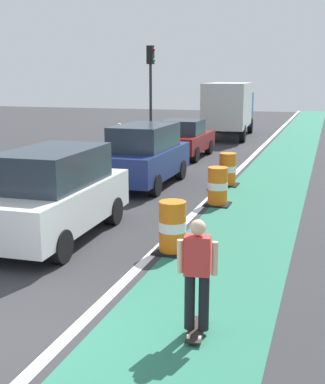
# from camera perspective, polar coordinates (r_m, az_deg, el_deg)

# --- Properties ---
(ground_plane) EXTENTS (100.00, 100.00, 0.00)m
(ground_plane) POSITION_cam_1_polar(r_m,az_deg,el_deg) (7.91, -17.42, -14.98)
(ground_plane) COLOR #2D2D30
(bike_lane_strip) EXTENTS (2.50, 80.00, 0.01)m
(bike_lane_strip) POSITION_cam_1_polar(r_m,az_deg,el_deg) (18.09, 11.81, 0.91)
(bike_lane_strip) COLOR #286B51
(bike_lane_strip) RESTS_ON ground
(lane_divider_stripe) EXTENTS (0.20, 80.00, 0.01)m
(lane_divider_stripe) POSITION_cam_1_polar(r_m,az_deg,el_deg) (18.30, 7.15, 1.22)
(lane_divider_stripe) COLOR silver
(lane_divider_stripe) RESTS_ON ground
(skateboarder_on_lane) EXTENTS (0.57, 0.82, 1.69)m
(skateboarder_on_lane) POSITION_cam_1_polar(r_m,az_deg,el_deg) (7.28, 3.84, -8.97)
(skateboarder_on_lane) COLOR black
(skateboarder_on_lane) RESTS_ON ground
(parked_suv_nearest) EXTENTS (2.04, 4.66, 2.04)m
(parked_suv_nearest) POSITION_cam_1_polar(r_m,az_deg,el_deg) (11.77, -11.81, -0.18)
(parked_suv_nearest) COLOR silver
(parked_suv_nearest) RESTS_ON ground
(parked_suv_second) EXTENTS (1.93, 4.60, 2.04)m
(parked_suv_second) POSITION_cam_1_polar(r_m,az_deg,el_deg) (17.27, -1.95, 4.10)
(parked_suv_second) COLOR navy
(parked_suv_second) RESTS_ON ground
(parked_sedan_third) EXTENTS (1.96, 4.12, 1.70)m
(parked_sedan_third) POSITION_cam_1_polar(r_m,az_deg,el_deg) (23.47, 2.42, 5.85)
(parked_sedan_third) COLOR maroon
(parked_sedan_third) RESTS_ON ground
(traffic_barrel_front) EXTENTS (0.73, 0.73, 1.09)m
(traffic_barrel_front) POSITION_cam_1_polar(r_m,az_deg,el_deg) (10.72, 1.11, -3.95)
(traffic_barrel_front) COLOR orange
(traffic_barrel_front) RESTS_ON ground
(traffic_barrel_mid) EXTENTS (0.73, 0.73, 1.09)m
(traffic_barrel_mid) POSITION_cam_1_polar(r_m,az_deg,el_deg) (14.75, 6.09, 0.58)
(traffic_barrel_mid) COLOR orange
(traffic_barrel_mid) RESTS_ON ground
(traffic_barrel_back) EXTENTS (0.73, 0.73, 1.09)m
(traffic_barrel_back) POSITION_cam_1_polar(r_m,az_deg,el_deg) (17.52, 7.18, 2.46)
(traffic_barrel_back) COLOR orange
(traffic_barrel_back) RESTS_ON ground
(delivery_truck_down_block) EXTENTS (2.79, 7.73, 3.23)m
(delivery_truck_down_block) POSITION_cam_1_polar(r_m,az_deg,el_deg) (31.52, 7.42, 9.33)
(delivery_truck_down_block) COLOR beige
(delivery_truck_down_block) RESTS_ON ground
(traffic_light_corner) EXTENTS (0.41, 0.32, 5.10)m
(traffic_light_corner) POSITION_cam_1_polar(r_m,az_deg,el_deg) (26.74, -1.31, 12.41)
(traffic_light_corner) COLOR #2D2D2D
(traffic_light_corner) RESTS_ON ground
(pedestrian_crossing) EXTENTS (0.34, 0.20, 1.61)m
(pedestrian_crossing) POSITION_cam_1_polar(r_m,az_deg,el_deg) (22.90, -4.77, 5.73)
(pedestrian_crossing) COLOR #33333D
(pedestrian_crossing) RESTS_ON ground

